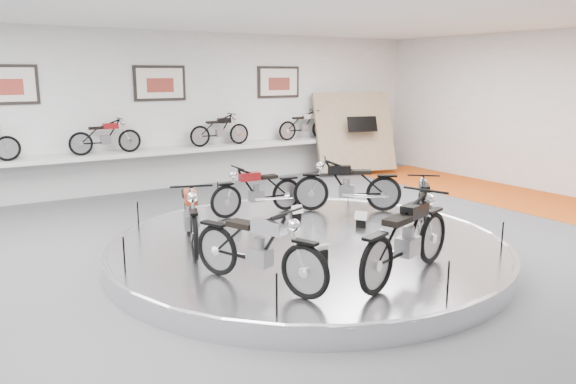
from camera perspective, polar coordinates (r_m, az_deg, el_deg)
floor at (r=8.98m, az=3.09°, el=-7.18°), size 16.00×16.00×0.00m
wall_back at (r=14.79m, az=-12.81°, el=8.01°), size 16.00×0.00×16.00m
orange_carpet_strip at (r=13.92m, az=26.63°, el=-1.51°), size 2.40×12.60×0.01m
dado_band at (r=14.93m, az=-12.53°, el=2.46°), size 15.68×0.04×1.10m
display_platform at (r=9.17m, az=2.02°, el=-5.78°), size 6.40×6.40×0.30m
platform_rim at (r=9.13m, az=2.02°, el=-5.06°), size 6.40×6.40×0.10m
shelf at (r=14.61m, az=-12.23°, el=4.05°), size 11.00×0.55×0.10m
poster_left at (r=13.95m, az=-26.74°, el=9.71°), size 1.35×0.06×0.88m
poster_center at (r=14.72m, az=-12.88°, el=10.72°), size 1.35×0.06×0.88m
poster_right at (r=16.23m, az=-0.94°, el=11.10°), size 1.35×0.06×0.88m
display_panel at (r=16.82m, az=6.77°, el=6.10°), size 2.56×1.52×2.30m
shelf_bike_b at (r=14.12m, az=-18.05°, el=5.17°), size 1.22×0.43×0.73m
shelf_bike_c at (r=15.13m, az=-6.94°, el=6.08°), size 1.22×0.43×0.73m
shelf_bike_d at (r=16.46m, az=1.64°, el=6.63°), size 1.22×0.43×0.73m
bike_a at (r=10.96m, az=6.06°, el=0.76°), size 1.83×1.52×1.05m
bike_b at (r=10.67m, az=-3.16°, el=0.23°), size 1.64×0.64×0.95m
bike_c at (r=8.78m, az=-9.88°, el=-2.13°), size 1.18×1.91×1.06m
bike_d at (r=7.04m, az=-3.03°, el=-5.59°), size 1.25×1.88×1.04m
bike_e at (r=7.48m, az=12.01°, el=-4.45°), size 2.03×1.24×1.13m
bike_f at (r=9.64m, az=13.66°, el=-1.41°), size 1.47×1.57×0.94m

